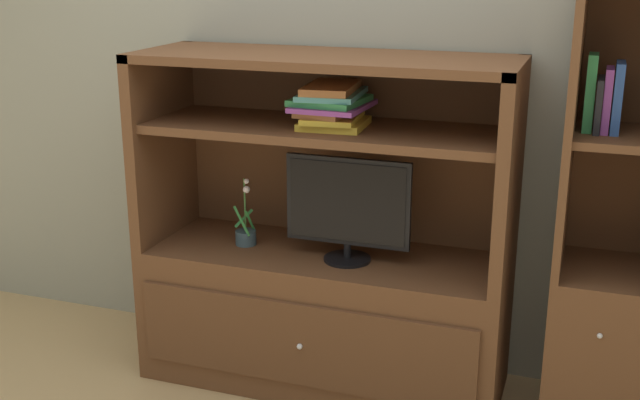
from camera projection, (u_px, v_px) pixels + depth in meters
painted_rear_wall at (350, 53)px, 3.49m from camera, size 6.00×0.10×2.80m
media_console at (324, 281)px, 3.45m from camera, size 1.55×0.59×1.43m
tv_monitor at (348, 207)px, 3.25m from camera, size 0.52×0.20×0.44m
potted_plant at (246, 233)px, 3.49m from camera, size 0.10×0.09×0.30m
magazine_stack at (332, 105)px, 3.21m from camera, size 0.30×0.36×0.17m
bookshelf_tall at (604, 282)px, 3.05m from camera, size 0.38×0.48×1.81m
upright_book_row at (604, 98)px, 2.86m from camera, size 0.13×0.18×0.28m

